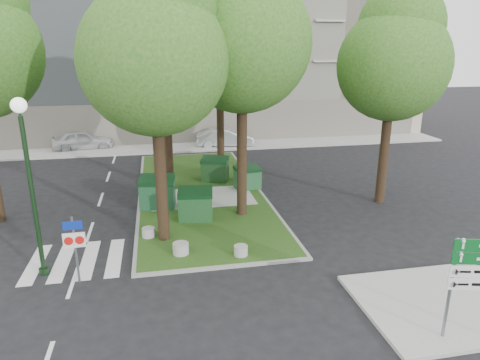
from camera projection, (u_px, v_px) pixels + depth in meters
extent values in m
plane|color=black|center=(211.00, 269.00, 14.70)|extent=(120.00, 120.00, 0.00)
cube|color=#193F12|center=(200.00, 192.00, 22.27)|extent=(6.00, 16.00, 0.12)
cube|color=gray|center=(200.00, 192.00, 22.27)|extent=(6.30, 16.30, 0.10)
cube|color=#999993|center=(444.00, 303.00, 12.61)|extent=(5.00, 4.00, 0.12)
cube|color=#999993|center=(179.00, 148.00, 32.01)|extent=(42.00, 3.00, 0.12)
cube|color=silver|center=(102.00, 258.00, 15.41)|extent=(5.00, 3.00, 0.01)
cube|color=tan|center=(170.00, 38.00, 36.66)|extent=(41.00, 12.00, 16.00)
cylinder|color=black|center=(160.00, 166.00, 15.85)|extent=(0.44, 0.44, 6.16)
sphere|color=#235516|center=(154.00, 61.00, 14.73)|extent=(5.20, 5.20, 5.20)
sphere|color=#235516|center=(160.00, 7.00, 14.45)|extent=(3.90, 3.90, 3.90)
cylinder|color=black|center=(242.00, 143.00, 18.28)|extent=(0.44, 0.44, 6.72)
sphere|color=#235516|center=(242.00, 43.00, 17.06)|extent=(5.60, 5.60, 5.60)
cylinder|color=black|center=(168.00, 135.00, 22.07)|extent=(0.44, 0.44, 5.88)
sphere|color=#235516|center=(164.00, 63.00, 21.00)|extent=(4.80, 4.80, 4.80)
sphere|color=#235516|center=(168.00, 27.00, 20.74)|extent=(3.60, 3.60, 3.60)
cylinder|color=black|center=(220.00, 114.00, 25.30)|extent=(0.44, 0.44, 7.00)
sphere|color=#235516|center=(219.00, 38.00, 24.03)|extent=(5.80, 5.80, 5.80)
sphere|color=#235516|center=(223.00, 0.00, 23.68)|extent=(4.35, 4.35, 4.35)
cylinder|color=black|center=(385.00, 143.00, 20.17)|extent=(0.44, 0.44, 5.88)
sphere|color=#235516|center=(393.00, 65.00, 19.10)|extent=(5.00, 5.00, 5.00)
sphere|color=#235516|center=(401.00, 25.00, 18.84)|extent=(3.75, 3.75, 3.75)
cube|color=#103D1F|center=(158.00, 194.00, 19.88)|extent=(1.68, 1.26, 1.22)
cube|color=black|center=(157.00, 180.00, 19.67)|extent=(1.74, 1.34, 0.35)
cube|color=#113B17|center=(196.00, 206.00, 18.51)|extent=(1.55, 1.15, 1.12)
cube|color=black|center=(195.00, 192.00, 18.31)|extent=(1.61, 1.23, 0.32)
cube|color=black|center=(215.00, 171.00, 23.82)|extent=(1.66, 1.38, 1.11)
cube|color=black|center=(215.00, 160.00, 23.63)|extent=(1.72, 1.46, 0.32)
cube|color=#154622|center=(247.00, 179.00, 22.55)|extent=(1.41, 1.08, 1.00)
cube|color=black|center=(247.00, 168.00, 22.37)|extent=(1.46, 1.15, 0.29)
cylinder|color=#9E9D99|center=(148.00, 232.00, 16.85)|extent=(0.51, 0.51, 0.36)
cylinder|color=#999994|center=(241.00, 250.00, 15.36)|extent=(0.50, 0.50, 0.36)
cylinder|color=#999994|center=(181.00, 248.00, 15.46)|extent=(0.57, 0.57, 0.41)
cylinder|color=#D4E51A|center=(244.00, 172.00, 24.27)|extent=(0.44, 0.44, 0.77)
cylinder|color=black|center=(33.00, 199.00, 13.59)|extent=(0.15, 0.15, 5.32)
cylinder|color=black|center=(44.00, 271.00, 14.35)|extent=(0.32, 0.32, 0.21)
sphere|color=white|center=(19.00, 105.00, 12.70)|extent=(0.47, 0.47, 0.47)
cylinder|color=slate|center=(76.00, 250.00, 13.53)|extent=(0.07, 0.07, 2.27)
cube|color=navy|center=(73.00, 225.00, 13.27)|extent=(0.59, 0.05, 0.27)
cube|color=white|center=(74.00, 240.00, 13.42)|extent=(0.68, 0.05, 0.50)
cylinder|color=red|center=(69.00, 240.00, 13.39)|extent=(0.27, 0.03, 0.27)
cylinder|color=red|center=(80.00, 239.00, 13.45)|extent=(0.27, 0.03, 0.27)
cylinder|color=slate|center=(450.00, 289.00, 10.70)|extent=(0.10, 0.10, 2.77)
cube|color=#0A501D|center=(480.00, 258.00, 10.42)|extent=(1.36, 0.35, 0.32)
cube|color=white|center=(477.00, 271.00, 10.52)|extent=(1.36, 0.35, 0.32)
cube|color=white|center=(475.00, 283.00, 10.63)|extent=(1.36, 0.35, 0.32)
imported|color=silver|center=(83.00, 140.00, 31.47)|extent=(4.48, 2.24, 1.47)
imported|color=#A5A9AD|center=(225.00, 138.00, 32.40)|extent=(4.43, 2.02, 1.41)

